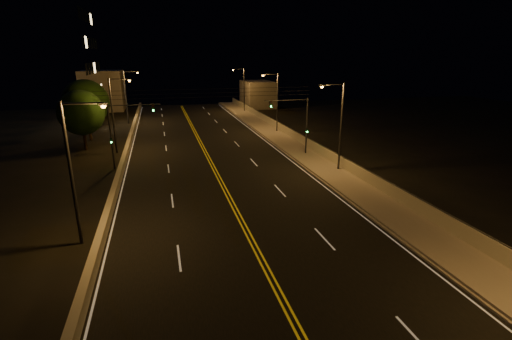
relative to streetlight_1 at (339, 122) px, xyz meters
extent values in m
cube|color=black|center=(-11.51, -3.21, -5.02)|extent=(18.00, 120.00, 0.02)
cube|color=gray|center=(-0.71, -3.21, -4.88)|extent=(3.60, 120.00, 0.30)
cube|color=gray|center=(-2.58, -3.21, -4.95)|extent=(0.14, 120.00, 0.15)
cube|color=#A59D89|center=(0.94, -3.21, -4.23)|extent=(0.30, 120.00, 1.00)
cube|color=#A59D89|center=(-20.51, -3.21, -4.62)|extent=(0.45, 120.00, 0.81)
cube|color=gray|center=(4.99, 49.07, -2.22)|extent=(6.00, 10.00, 5.62)
cube|color=gray|center=(-27.51, 51.83, -0.97)|extent=(8.00, 8.00, 8.10)
cylinder|color=black|center=(0.94, -3.21, -3.70)|extent=(0.06, 120.00, 0.06)
cube|color=silver|center=(-20.11, -3.21, -5.00)|extent=(0.12, 116.00, 0.00)
cube|color=silver|center=(-2.91, -3.21, -5.00)|extent=(0.12, 116.00, 0.00)
cube|color=gold|center=(-11.66, -3.21, -5.00)|extent=(0.12, 116.00, 0.00)
cube|color=gold|center=(-11.36, -3.21, -5.00)|extent=(0.12, 116.00, 0.00)
cube|color=silver|center=(-16.01, -12.71, -5.00)|extent=(0.12, 3.00, 0.00)
cube|color=silver|center=(-16.01, -3.71, -5.00)|extent=(0.12, 3.00, 0.00)
cube|color=silver|center=(-16.01, 5.29, -5.00)|extent=(0.12, 3.00, 0.00)
cube|color=silver|center=(-16.01, 14.29, -5.00)|extent=(0.12, 3.00, 0.00)
cube|color=silver|center=(-16.01, 23.29, -5.00)|extent=(0.12, 3.00, 0.00)
cube|color=silver|center=(-16.01, 32.29, -5.00)|extent=(0.12, 3.00, 0.00)
cube|color=silver|center=(-16.01, 41.29, -5.00)|extent=(0.12, 3.00, 0.00)
cube|color=silver|center=(-16.01, 50.29, -5.00)|extent=(0.12, 3.00, 0.00)
cube|color=silver|center=(-7.01, -12.71, -5.00)|extent=(0.12, 3.00, 0.00)
cube|color=silver|center=(-7.01, -3.71, -5.00)|extent=(0.12, 3.00, 0.00)
cube|color=silver|center=(-7.01, 5.29, -5.00)|extent=(0.12, 3.00, 0.00)
cube|color=silver|center=(-7.01, 14.29, -5.00)|extent=(0.12, 3.00, 0.00)
cube|color=silver|center=(-7.01, 23.29, -5.00)|extent=(0.12, 3.00, 0.00)
cube|color=silver|center=(-7.01, 32.29, -5.00)|extent=(0.12, 3.00, 0.00)
cube|color=silver|center=(-7.01, 41.29, -5.00)|extent=(0.12, 3.00, 0.00)
cube|color=silver|center=(-7.01, 50.29, -5.00)|extent=(0.12, 3.00, 0.00)
cylinder|color=#2D2D33|center=(0.29, 0.00, -0.70)|extent=(0.20, 0.20, 8.65)
cylinder|color=#2D2D33|center=(-0.81, 0.00, 3.48)|extent=(2.20, 0.12, 0.12)
cube|color=#2D2D33|center=(-1.91, 0.00, 3.41)|extent=(0.50, 0.25, 0.14)
sphere|color=#FF9E2D|center=(-1.91, 0.00, 3.31)|extent=(0.28, 0.28, 0.28)
cylinder|color=#2D2D33|center=(0.29, 20.00, -0.70)|extent=(0.20, 0.20, 8.65)
cylinder|color=#2D2D33|center=(-0.81, 20.00, 3.48)|extent=(2.20, 0.12, 0.12)
cube|color=#2D2D33|center=(-1.91, 20.00, 3.41)|extent=(0.50, 0.25, 0.14)
sphere|color=#FF9E2D|center=(-1.91, 20.00, 3.31)|extent=(0.28, 0.28, 0.28)
cylinder|color=#2D2D33|center=(0.29, 41.79, -0.70)|extent=(0.20, 0.20, 8.65)
cylinder|color=#2D2D33|center=(-0.81, 41.79, 3.48)|extent=(2.20, 0.12, 0.12)
cube|color=#2D2D33|center=(-1.91, 41.79, 3.41)|extent=(0.50, 0.25, 0.14)
sphere|color=#FF9E2D|center=(-1.91, 41.79, 3.31)|extent=(0.28, 0.28, 0.28)
cylinder|color=#2D2D33|center=(-21.71, -9.40, -0.70)|extent=(0.20, 0.20, 8.65)
cylinder|color=#2D2D33|center=(-20.61, -9.40, 3.48)|extent=(2.20, 0.12, 0.12)
cube|color=#2D2D33|center=(-19.51, -9.40, 3.41)|extent=(0.50, 0.25, 0.14)
sphere|color=#FF9E2D|center=(-19.51, -9.40, 3.31)|extent=(0.28, 0.28, 0.28)
cylinder|color=#2D2D33|center=(-21.71, 13.45, -0.70)|extent=(0.20, 0.20, 8.65)
cylinder|color=#2D2D33|center=(-20.61, 13.45, 3.48)|extent=(2.20, 0.12, 0.12)
cube|color=#2D2D33|center=(-19.51, 13.45, 3.41)|extent=(0.50, 0.25, 0.14)
sphere|color=#FF9E2D|center=(-19.51, 13.45, 3.31)|extent=(0.28, 0.28, 0.28)
cylinder|color=#2D2D33|center=(-21.71, 34.14, -0.70)|extent=(0.20, 0.20, 8.65)
cylinder|color=#2D2D33|center=(-20.61, 34.14, 3.48)|extent=(2.20, 0.12, 0.12)
cube|color=#2D2D33|center=(-19.51, 34.14, 3.41)|extent=(0.50, 0.25, 0.14)
sphere|color=#FF9E2D|center=(-19.51, 34.14, 3.31)|extent=(0.28, 0.28, 0.28)
cylinder|color=#2D2D33|center=(-0.51, 6.65, -1.73)|extent=(0.18, 0.18, 6.59)
cylinder|color=#2D2D33|center=(-3.01, 6.65, 1.36)|extent=(5.00, 0.10, 0.10)
cube|color=black|center=(-4.76, 6.65, 1.01)|extent=(0.28, 0.18, 0.80)
sphere|color=#19FF4C|center=(-4.76, 6.54, 0.76)|extent=(0.14, 0.14, 0.14)
cube|color=black|center=(-0.51, 6.50, -2.03)|extent=(0.22, 0.14, 0.55)
cylinder|color=#2D2D33|center=(-21.31, 6.65, -1.73)|extent=(0.18, 0.18, 6.59)
cylinder|color=#2D2D33|center=(-18.81, 6.65, 1.36)|extent=(5.00, 0.10, 0.10)
cube|color=black|center=(-17.06, 6.65, 1.01)|extent=(0.28, 0.18, 0.80)
sphere|color=#19FF4C|center=(-17.06, 6.54, 0.76)|extent=(0.14, 0.14, 0.14)
cube|color=black|center=(-21.31, 6.50, -2.03)|extent=(0.22, 0.14, 0.55)
cylinder|color=black|center=(-11.51, 6.29, 1.97)|extent=(22.00, 0.03, 0.03)
cylinder|color=black|center=(-11.51, 6.29, 2.37)|extent=(22.00, 0.03, 0.03)
cylinder|color=black|center=(-11.51, 6.29, 2.77)|extent=(22.00, 0.03, 0.03)
cylinder|color=black|center=(-25.47, 15.87, -3.76)|extent=(0.36, 0.36, 2.52)
sphere|color=black|center=(-25.47, 15.87, -0.47)|extent=(5.33, 5.33, 5.33)
cylinder|color=black|center=(-25.77, 21.61, -3.61)|extent=(0.36, 0.36, 2.83)
sphere|color=black|center=(-25.77, 21.61, 0.08)|extent=(5.98, 5.98, 5.98)
camera|label=1|loc=(-16.47, -31.91, 6.03)|focal=26.00mm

